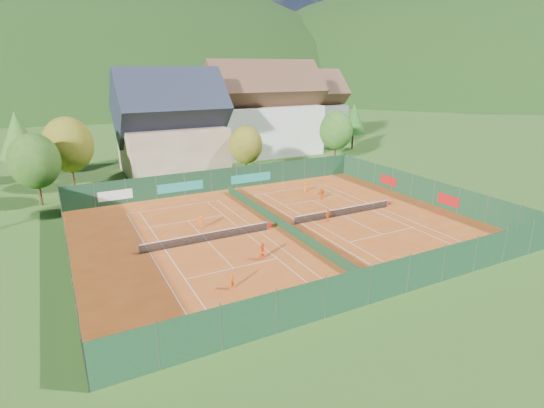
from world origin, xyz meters
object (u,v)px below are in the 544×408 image
at_px(ball_hopper, 458,247).
at_px(chalet, 172,129).
at_px(player_left_near, 232,281).
at_px(player_right_near, 328,215).
at_px(player_left_mid, 263,251).
at_px(player_right_far_b, 321,194).
at_px(player_left_far, 201,222).
at_px(player_right_far_a, 305,187).
at_px(hotel_block_b, 305,111).
at_px(hotel_block_a, 264,115).

bearing_deg(ball_hopper, chalet, 108.14).
xyz_separation_m(player_left_near, player_right_near, (14.78, 8.84, 0.02)).
bearing_deg(ball_hopper, player_left_mid, 157.21).
distance_m(player_right_near, player_right_far_b, 7.99).
bearing_deg(player_right_near, player_left_far, 137.98).
bearing_deg(player_right_far_b, player_right_near, 44.59).
distance_m(player_left_near, player_right_far_a, 27.04).
bearing_deg(player_left_mid, hotel_block_b, 58.15).
distance_m(ball_hopper, player_right_far_a, 22.94).
bearing_deg(player_right_near, player_right_far_b, 37.83).
xyz_separation_m(chalet, player_left_far, (-4.44, -26.37, -5.90)).
bearing_deg(player_left_far, player_right_near, 158.39).
height_order(hotel_block_b, player_right_far_a, hotel_block_b).
bearing_deg(player_left_far, ball_hopper, 135.51).
xyz_separation_m(chalet, player_left_near, (-6.43, -39.58, -5.93)).
relative_size(ball_hopper, player_right_far_a, 0.61).
relative_size(chalet, player_left_far, 11.24).
bearing_deg(hotel_block_b, player_right_far_a, -121.46).
relative_size(player_right_near, player_right_far_a, 1.09).
height_order(chalet, player_right_near, chalet).
bearing_deg(hotel_block_a, player_left_far, -125.90).
bearing_deg(player_left_near, chalet, 48.30).
bearing_deg(hotel_block_a, player_right_near, -106.16).
height_order(hotel_block_a, player_right_far_a, hotel_block_a).
distance_m(hotel_block_a, player_left_mid, 47.53).
bearing_deg(hotel_block_a, hotel_block_b, 29.74).
relative_size(chalet, hotel_block_a, 0.75).
bearing_deg(player_left_near, player_right_far_a, 13.95).
bearing_deg(player_left_near, player_right_far_b, 7.83).
bearing_deg(player_right_far_b, hotel_block_b, -135.21).
relative_size(player_right_near, player_right_far_b, 0.93).
bearing_deg(hotel_block_b, hotel_block_a, -150.26).
xyz_separation_m(ball_hopper, player_left_mid, (-16.14, 6.78, 0.24)).
height_order(hotel_block_a, player_left_far, hotel_block_a).
xyz_separation_m(ball_hopper, player_right_near, (-5.69, 12.12, 0.16)).
bearing_deg(player_right_near, hotel_block_b, 38.01).
bearing_deg(hotel_block_b, player_right_near, -118.85).
distance_m(hotel_block_b, player_left_mid, 61.43).
xyz_separation_m(player_left_far, player_right_far_a, (16.64, 6.38, -0.06)).
distance_m(player_left_near, player_right_far_b, 24.47).
relative_size(hotel_block_b, player_right_far_b, 11.24).
bearing_deg(ball_hopper, player_right_far_b, 95.40).
bearing_deg(player_left_mid, player_left_near, -137.83).
relative_size(ball_hopper, player_left_far, 0.56).
bearing_deg(player_left_mid, chalet, 89.85).
distance_m(ball_hopper, player_right_far_b, 19.19).
height_order(chalet, ball_hopper, chalet).
bearing_deg(hotel_block_b, chalet, -157.01).
bearing_deg(hotel_block_a, player_right_far_a, -104.65).
relative_size(hotel_block_a, hotel_block_b, 1.25).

